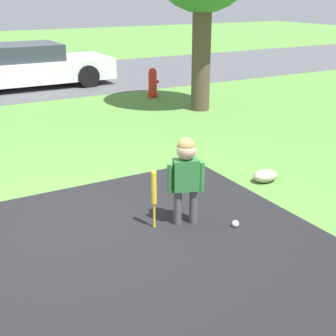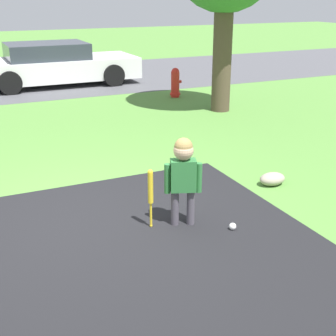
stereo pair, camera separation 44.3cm
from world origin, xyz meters
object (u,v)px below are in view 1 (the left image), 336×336
child (186,169)px  sports_ball (235,224)px  fire_hydrant (153,83)px  parked_car (26,66)px  baseball_bat (154,191)px

child → sports_ball: child is taller
fire_hydrant → parked_car: size_ratio=0.16×
baseball_bat → fire_hydrant: 7.04m
child → sports_ball: 0.85m
child → baseball_bat: bearing=-174.1°
child → fire_hydrant: bearing=85.2°
child → fire_hydrant: 6.97m
parked_car → sports_ball: bearing=-90.8°
child → parked_car: (0.53, 9.31, -0.10)m
baseball_bat → sports_ball: (0.80, -0.44, -0.41)m
child → baseball_bat: (-0.35, 0.09, -0.22)m
child → baseball_bat: 0.42m
child → sports_ball: bearing=-18.3°
baseball_bat → child: bearing=-14.2°
child → parked_car: parked_car is taller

